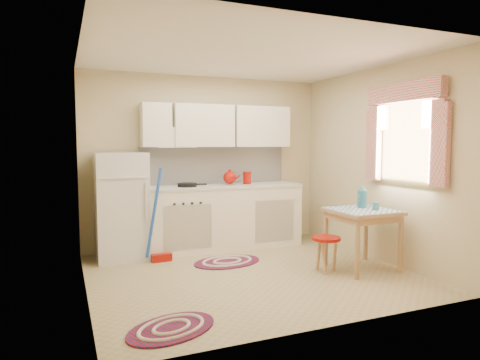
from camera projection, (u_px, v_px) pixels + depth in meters
name	position (u px, v px, depth m)	size (l,w,h in m)	color
room_shell	(254.00, 137.00, 5.15)	(3.64, 3.60, 2.52)	tan
fridge	(121.00, 206.00, 5.60)	(0.65, 0.60, 1.40)	silver
broom	(161.00, 215.00, 5.46)	(0.28, 0.12, 1.20)	blue
base_cabinets	(224.00, 218.00, 6.22)	(2.25, 0.60, 0.88)	white
countertop	(224.00, 186.00, 6.19)	(2.27, 0.62, 0.04)	beige
frying_pan	(187.00, 185.00, 5.92)	(0.27, 0.27, 0.05)	black
red_kettle	(230.00, 178.00, 6.21)	(0.21, 0.19, 0.21)	#990D05
red_canister	(247.00, 179.00, 6.32)	(0.12, 0.12, 0.16)	#990D05
table	(362.00, 239.00, 5.16)	(0.72, 0.72, 0.72)	tan
stool	(326.00, 254.00, 5.04)	(0.34, 0.34, 0.42)	#990D05
coffee_pot	(362.00, 197.00, 5.26)	(0.15, 0.12, 0.29)	#2A6881
mug	(376.00, 206.00, 5.07)	(0.08, 0.08, 0.10)	#2A6881
rug_center	(227.00, 262.00, 5.46)	(0.89, 0.60, 0.02)	maroon
rug_left	(172.00, 328.00, 3.49)	(0.80, 0.53, 0.02)	maroon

